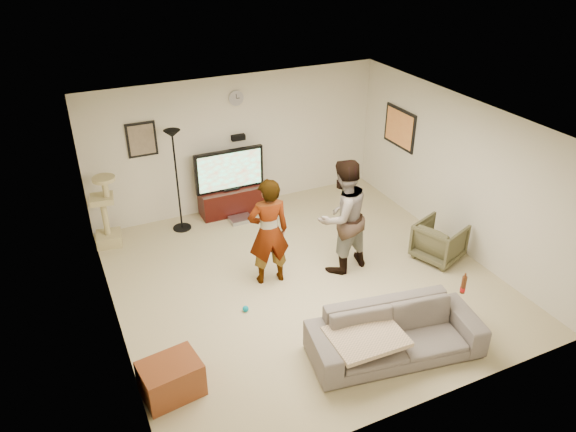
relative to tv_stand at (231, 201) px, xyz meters
name	(u,v)px	position (x,y,z in m)	size (l,w,h in m)	color
floor	(304,279)	(0.27, -2.50, -0.25)	(5.50, 5.50, 0.02)	tan
ceiling	(306,123)	(0.27, -2.50, 2.27)	(5.50, 5.50, 0.02)	silver
wall_back	(237,143)	(0.27, 0.25, 1.01)	(5.50, 0.04, 2.50)	beige
wall_front	(425,321)	(0.27, -5.25, 1.01)	(5.50, 0.04, 2.50)	beige
wall_left	(106,251)	(-2.48, -2.50, 1.01)	(0.04, 5.50, 2.50)	beige
wall_right	(457,173)	(3.02, -2.50, 1.01)	(0.04, 5.50, 2.50)	beige
wall_clock	(236,98)	(0.27, 0.22, 1.86)	(0.26, 0.26, 0.04)	silver
wall_speaker	(238,137)	(0.27, 0.19, 1.14)	(0.25, 0.10, 0.10)	black
picture_back	(142,140)	(-1.43, 0.23, 1.36)	(0.42, 0.03, 0.52)	#6F614F
picture_right	(400,128)	(3.00, -0.90, 1.26)	(0.03, 0.78, 0.62)	#F28944
tv_stand	(231,201)	(0.00, 0.00, 0.00)	(1.16, 0.45, 0.48)	black
console_box	(241,219)	(0.03, -0.40, -0.21)	(0.40, 0.30, 0.07)	#AFAFBD
tv	(229,170)	(0.00, 0.00, 0.62)	(1.28, 0.08, 0.76)	black
tv_screen	(230,171)	(0.00, -0.04, 0.62)	(1.18, 0.01, 0.67)	#58FEB8
floor_lamp	(177,182)	(-1.01, -0.20, 0.68)	(0.32, 0.32, 1.84)	black
cat_tree	(104,211)	(-2.26, -0.19, 0.39)	(0.40, 0.40, 1.26)	tan
person_left	(269,232)	(-0.22, -2.30, 0.61)	(0.62, 0.41, 1.70)	#9793A4
person_right	(342,217)	(0.93, -2.46, 0.67)	(0.89, 0.69, 1.83)	navy
sofa	(395,334)	(0.58, -4.43, 0.07)	(2.17, 0.85, 0.63)	#615955
throw_blanket	(366,337)	(0.15, -4.43, 0.19)	(0.90, 0.70, 0.06)	#CCAE8B
beer_bottle	(464,285)	(1.58, -4.43, 0.52)	(0.06, 0.06, 0.25)	#542912
armchair	(439,241)	(2.50, -2.90, 0.08)	(0.68, 0.70, 0.63)	#44422A
side_table	(171,379)	(-2.13, -3.90, -0.02)	(0.67, 0.50, 0.45)	brown
toy_ball	(246,309)	(-0.82, -2.86, -0.20)	(0.09, 0.09, 0.09)	#0385A1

